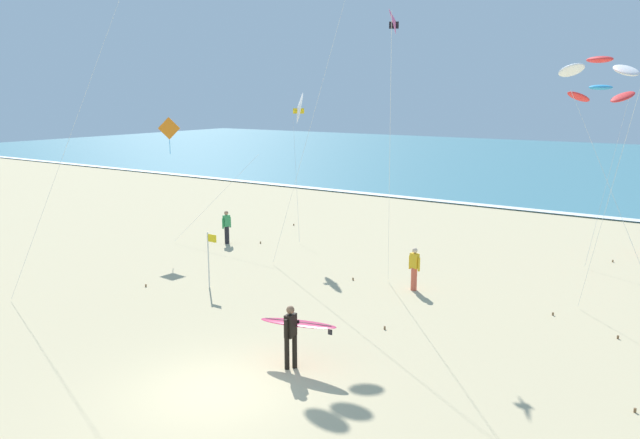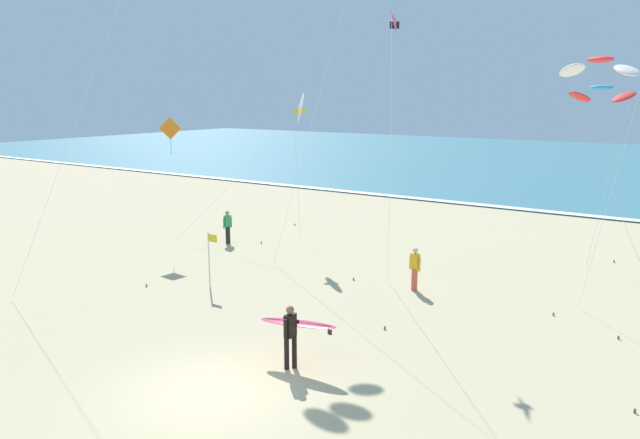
{
  "view_description": "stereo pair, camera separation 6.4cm",
  "coord_description": "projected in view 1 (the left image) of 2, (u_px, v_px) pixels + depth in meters",
  "views": [
    {
      "loc": [
        9.66,
        -9.9,
        6.98
      ],
      "look_at": [
        0.24,
        4.23,
        3.52
      ],
      "focal_mm": 34.5,
      "sensor_mm": 36.0,
      "label": 1
    },
    {
      "loc": [
        9.71,
        -9.86,
        6.98
      ],
      "look_at": [
        0.24,
        4.23,
        3.52
      ],
      "focal_mm": 34.5,
      "sensor_mm": 36.0,
      "label": 2
    }
  ],
  "objects": [
    {
      "name": "bystander_green_top",
      "position": [
        227.0,
        227.0,
        29.2
      ],
      "size": [
        0.24,
        0.49,
        1.59
      ],
      "color": "black",
      "rests_on": "ground"
    },
    {
      "name": "ocean_water",
      "position": [
        613.0,
        165.0,
        61.72
      ],
      "size": [
        160.0,
        60.0,
        0.08
      ],
      "primitive_type": "cube",
      "color": "teal",
      "rests_on": "ground"
    },
    {
      "name": "kite_arc_scarlet_far",
      "position": [
        599.0,
        67.0,
        18.86
      ],
      "size": [
        2.83,
        3.25,
        8.14
      ],
      "color": "white",
      "rests_on": "ground"
    },
    {
      "name": "bystander_yellow_top",
      "position": [
        414.0,
        269.0,
        22.2
      ],
      "size": [
        0.49,
        0.25,
        1.59
      ],
      "color": "#D8593F",
      "rests_on": "ground"
    },
    {
      "name": "ground_plane",
      "position": [
        214.0,
        392.0,
        14.71
      ],
      "size": [
        160.0,
        160.0,
        0.0
      ],
      "primitive_type": "plane",
      "color": "#CCB789"
    },
    {
      "name": "surfer_lead",
      "position": [
        294.0,
        328.0,
        15.9
      ],
      "size": [
        2.31,
        0.99,
        1.71
      ],
      "color": "black",
      "rests_on": "ground"
    },
    {
      "name": "lifeguard_flag",
      "position": [
        209.0,
        255.0,
        22.35
      ],
      "size": [
        0.45,
        0.05,
        2.1
      ],
      "color": "silver",
      "rests_on": "ground"
    },
    {
      "name": "kite_arc_cobalt_mid",
      "position": [
        600.0,
        94.0,
        23.74
      ],
      "size": [
        2.82,
        2.81,
        7.36
      ],
      "color": "red",
      "rests_on": "ground"
    },
    {
      "name": "kite_delta_rose_outer",
      "position": [
        394.0,
        23.0,
        21.39
      ],
      "size": [
        2.55,
        4.86,
        9.97
      ],
      "color": "pink",
      "rests_on": "ground"
    },
    {
      "name": "shoreline_foam",
      "position": [
        532.0,
        210.0,
        37.5
      ],
      "size": [
        160.0,
        0.86,
        0.01
      ],
      "primitive_type": "cube",
      "color": "white",
      "rests_on": "ocean_water"
    },
    {
      "name": "kite_diamond_amber_near",
      "position": [
        173.0,
        134.0,
        28.36
      ],
      "size": [
        3.92,
        2.58,
        5.98
      ],
      "color": "orange",
      "rests_on": "ground"
    },
    {
      "name": "kite_delta_ivory_high",
      "position": [
        299.0,
        108.0,
        28.04
      ],
      "size": [
        3.32,
        3.93,
        7.1
      ],
      "color": "white",
      "rests_on": "ground"
    }
  ]
}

